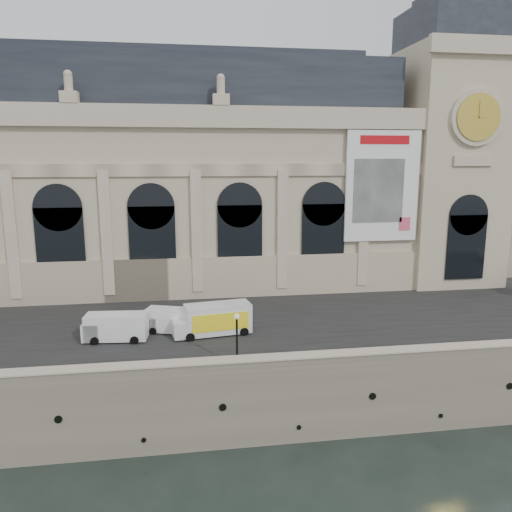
{
  "coord_description": "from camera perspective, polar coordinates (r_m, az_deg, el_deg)",
  "views": [
    {
      "loc": [
        -0.77,
        -35.14,
        22.24
      ],
      "look_at": [
        7.91,
        22.0,
        10.94
      ],
      "focal_mm": 35.0,
      "sensor_mm": 36.0,
      "label": 1
    }
  ],
  "objects": [
    {
      "name": "ground",
      "position": [
        41.59,
        -6.7,
        -21.34
      ],
      "size": [
        260.0,
        260.0,
        0.0
      ],
      "primitive_type": "plane",
      "color": "black",
      "rests_on": "ground"
    },
    {
      "name": "quay",
      "position": [
        72.73,
        -7.75,
        -4.38
      ],
      "size": [
        160.0,
        70.0,
        6.0
      ],
      "primitive_type": "cube",
      "color": "gray",
      "rests_on": "ground"
    },
    {
      "name": "street",
      "position": [
        51.75,
        -7.41,
        -7.29
      ],
      "size": [
        160.0,
        24.0,
        0.06
      ],
      "primitive_type": "cube",
      "color": "#2D2D2D",
      "rests_on": "quay"
    },
    {
      "name": "parapet",
      "position": [
        39.01,
        -6.96,
        -12.63
      ],
      "size": [
        160.0,
        1.4,
        1.21
      ],
      "color": "gray",
      "rests_on": "quay"
    },
    {
      "name": "museum",
      "position": [
        66.25,
        -13.3,
        8.59
      ],
      "size": [
        69.0,
        18.7,
        29.1
      ],
      "color": "#BEB092",
      "rests_on": "quay"
    },
    {
      "name": "clock_pavilion",
      "position": [
        72.02,
        20.64,
        11.31
      ],
      "size": [
        13.0,
        14.72,
        36.7
      ],
      "color": "#BEB092",
      "rests_on": "quay"
    },
    {
      "name": "van_b",
      "position": [
        47.27,
        -16.07,
        -7.83
      ],
      "size": [
        5.81,
        2.73,
        2.51
      ],
      "color": "white",
      "rests_on": "quay"
    },
    {
      "name": "van_c",
      "position": [
        48.34,
        -9.88,
        -7.26
      ],
      "size": [
        5.54,
        3.54,
        2.31
      ],
      "color": "white",
      "rests_on": "quay"
    },
    {
      "name": "box_truck",
      "position": [
        47.06,
        -4.88,
        -7.26
      ],
      "size": [
        7.54,
        3.47,
        2.93
      ],
      "color": "silver",
      "rests_on": "quay"
    },
    {
      "name": "lamp_right",
      "position": [
        39.54,
        -2.2,
        -9.7
      ],
      "size": [
        0.46,
        0.46,
        4.47
      ],
      "color": "black",
      "rests_on": "quay"
    }
  ]
}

